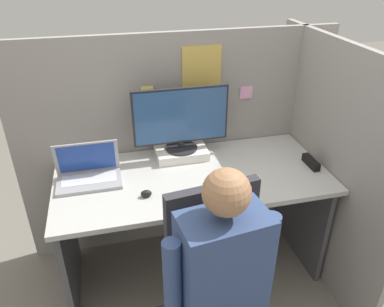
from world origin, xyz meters
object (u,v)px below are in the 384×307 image
at_px(paper_box, 181,153).
at_px(monitor, 181,119).
at_px(carrot_toy, 234,191).
at_px(stapler, 311,162).
at_px(office_chair, 215,300).
at_px(person, 224,299).
at_px(laptop, 89,174).

bearing_deg(paper_box, monitor, 90.00).
xyz_separation_m(paper_box, carrot_toy, (0.19, -0.48, -0.00)).
bearing_deg(stapler, office_chair, -141.37).
relative_size(stapler, person, 0.12).
distance_m(laptop, carrot_toy, 0.83).
relative_size(paper_box, stapler, 2.08).
height_order(monitor, stapler, monitor).
xyz_separation_m(monitor, office_chair, (-0.05, -0.93, -0.50)).
xyz_separation_m(paper_box, stapler, (0.75, -0.30, -0.00)).
height_order(carrot_toy, person, person).
bearing_deg(monitor, laptop, -164.96).
relative_size(stapler, office_chair, 0.15).
bearing_deg(monitor, carrot_toy, -68.80).
bearing_deg(office_chair, stapler, 38.63).
bearing_deg(paper_box, office_chair, -92.95).
relative_size(monitor, stapler, 3.79).
relative_size(laptop, person, 0.28).
height_order(monitor, person, person).
height_order(laptop, carrot_toy, laptop).
relative_size(laptop, office_chair, 0.34).
bearing_deg(stapler, carrot_toy, -161.95).
height_order(paper_box, carrot_toy, paper_box).
bearing_deg(stapler, paper_box, 158.29).
height_order(carrot_toy, office_chair, office_chair).
bearing_deg(stapler, person, -135.42).
distance_m(monitor, carrot_toy, 0.57).
xyz_separation_m(stapler, office_chair, (-0.79, -0.63, -0.26)).
bearing_deg(paper_box, stapler, -21.71).
relative_size(carrot_toy, office_chair, 0.16).
bearing_deg(paper_box, person, -93.63).
bearing_deg(carrot_toy, stapler, 18.05).
bearing_deg(laptop, carrot_toy, -23.32).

